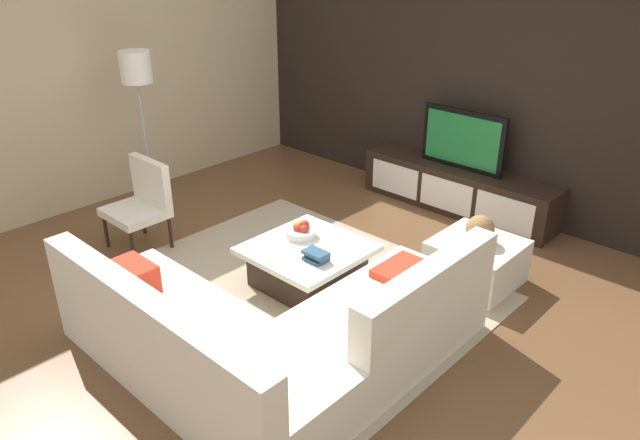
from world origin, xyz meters
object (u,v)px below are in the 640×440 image
object	(u,v)px
sectional_couch	(272,335)
decorative_ball	(480,229)
accent_chair_near	(142,199)
fruit_bowl	(301,231)
media_console	(458,189)
floor_lamp	(137,77)
television	(463,140)
coffee_table	(308,265)
ottoman	(476,262)
book_stack	(316,256)

from	to	relation	value
sectional_couch	decorative_ball	distance (m)	2.10
accent_chair_near	fruit_bowl	distance (m)	1.66
media_console	floor_lamp	world-z (taller)	floor_lamp
accent_chair_near	television	bearing A→B (deg)	58.45
coffee_table	accent_chair_near	xyz separation A→B (m)	(-1.71, -0.54, 0.29)
media_console	coffee_table	bearing A→B (deg)	-92.49
ottoman	book_stack	distance (m)	1.46
accent_chair_near	fruit_bowl	size ratio (longest dim) A/B	3.11
sectional_couch	floor_lamp	size ratio (longest dim) A/B	1.34
decorative_ball	coffee_table	bearing A→B (deg)	-134.72
coffee_table	book_stack	bearing A→B (deg)	-28.97
coffee_table	accent_chair_near	world-z (taller)	accent_chair_near
fruit_bowl	decorative_ball	xyz separation A→B (m)	(1.23, 0.95, 0.09)
media_console	floor_lamp	bearing A→B (deg)	-137.26
floor_lamp	sectional_couch	bearing A→B (deg)	-17.58
accent_chair_near	decorative_ball	xyz separation A→B (m)	(2.75, 1.60, 0.03)
coffee_table	sectional_couch	bearing A→B (deg)	-58.30
floor_lamp	decorative_ball	bearing A→B (deg)	17.37
coffee_table	ottoman	xyz separation A→B (m)	(1.05, 1.06, -0.00)
coffee_table	ottoman	size ratio (longest dim) A/B	1.36
coffee_table	ottoman	bearing A→B (deg)	45.28
television	ottoman	distance (m)	1.68
floor_lamp	ottoman	xyz separation A→B (m)	(3.46, 1.08, -1.28)
media_console	television	distance (m)	0.57
coffee_table	floor_lamp	xyz separation A→B (m)	(-2.41, -0.02, 1.28)
book_stack	television	bearing A→B (deg)	92.85
sectional_couch	accent_chair_near	distance (m)	2.36
media_console	sectional_couch	distance (m)	3.31
sectional_couch	book_stack	distance (m)	0.95
television	fruit_bowl	xyz separation A→B (m)	(-0.28, -2.19, -0.39)
ottoman	fruit_bowl	xyz separation A→B (m)	(-1.23, -0.95, 0.23)
book_stack	ottoman	bearing A→B (deg)	54.97
book_stack	fruit_bowl	bearing A→B (deg)	150.69
media_console	fruit_bowl	bearing A→B (deg)	-97.31
accent_chair_near	ottoman	size ratio (longest dim) A/B	1.24
coffee_table	fruit_bowl	bearing A→B (deg)	150.26
fruit_bowl	coffee_table	bearing A→B (deg)	-29.74
fruit_bowl	book_stack	xyz separation A→B (m)	(0.40, -0.23, -0.01)
decorative_ball	book_stack	size ratio (longest dim) A/B	1.19
floor_lamp	ottoman	world-z (taller)	floor_lamp
television	accent_chair_near	xyz separation A→B (m)	(-1.81, -2.84, -0.33)
coffee_table	decorative_ball	bearing A→B (deg)	45.28
media_console	ottoman	bearing A→B (deg)	-52.58
television	sectional_couch	distance (m)	3.36
television	accent_chair_near	distance (m)	3.38
ottoman	book_stack	bearing A→B (deg)	-125.03
television	ottoman	xyz separation A→B (m)	(0.95, -1.24, -0.62)
floor_lamp	coffee_table	bearing A→B (deg)	0.57
sectional_couch	ottoman	size ratio (longest dim) A/B	3.35
ottoman	decorative_ball	bearing A→B (deg)	0.00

